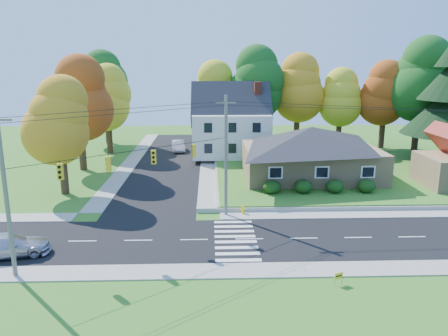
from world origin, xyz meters
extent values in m
plane|color=#3D7923|center=(0.00, 0.00, 0.00)|extent=(120.00, 120.00, 0.00)
cube|color=black|center=(0.00, 0.00, 0.01)|extent=(90.00, 8.00, 0.02)
cube|color=black|center=(-8.00, 26.00, 0.01)|extent=(8.00, 44.00, 0.02)
cube|color=#9C9A90|center=(0.00, 5.00, 0.04)|extent=(90.00, 2.00, 0.08)
cube|color=#9C9A90|center=(0.00, -5.00, 0.04)|extent=(90.00, 2.00, 0.08)
cube|color=#3D7923|center=(13.00, 21.00, 0.25)|extent=(30.00, 30.00, 0.50)
cube|color=tan|center=(8.00, 16.00, 2.10)|extent=(14.00, 10.00, 3.20)
pyramid|color=#26262B|center=(8.00, 16.00, 4.80)|extent=(14.60, 10.60, 2.20)
cube|color=silver|center=(0.00, 28.00, 3.30)|extent=(10.00, 8.00, 5.60)
pyramid|color=#26262B|center=(0.00, 28.00, 7.30)|extent=(10.40, 8.40, 2.40)
cube|color=brown|center=(3.50, 28.00, 5.30)|extent=(0.90, 0.90, 9.60)
ellipsoid|color=#163A10|center=(3.00, 9.80, 1.14)|extent=(1.70, 1.70, 1.27)
ellipsoid|color=#163A10|center=(6.00, 9.80, 1.14)|extent=(1.70, 1.70, 1.27)
ellipsoid|color=#163A10|center=(9.00, 9.80, 1.14)|extent=(1.70, 1.70, 1.27)
ellipsoid|color=#163A10|center=(12.00, 9.80, 1.14)|extent=(1.70, 1.70, 1.27)
cylinder|color=#666059|center=(-14.50, -5.20, 5.00)|extent=(0.26, 0.26, 10.00)
cylinder|color=#666059|center=(-1.50, 5.20, 5.00)|extent=(0.26, 0.26, 10.00)
cube|color=#666059|center=(-1.50, 5.20, 9.40)|extent=(1.60, 0.12, 0.12)
cube|color=gold|center=(-12.00, -3.20, 5.95)|extent=(0.34, 0.26, 1.00)
cube|color=gold|center=(-9.50, -1.20, 5.95)|extent=(0.26, 0.34, 1.00)
cube|color=gold|center=(-6.80, 0.95, 5.95)|extent=(0.34, 0.26, 1.00)
cube|color=gold|center=(-4.00, 3.20, 5.95)|extent=(0.26, 0.34, 1.00)
cylinder|color=black|center=(-8.00, 0.00, 6.60)|extent=(13.02, 10.43, 0.04)
cylinder|color=#3F2A19|center=(-2.00, 34.00, 3.20)|extent=(0.80, 0.80, 5.40)
sphere|color=gold|center=(-2.00, 34.00, 7.10)|extent=(6.72, 6.72, 6.72)
sphere|color=gold|center=(-2.00, 34.00, 8.78)|extent=(5.91, 5.91, 5.91)
sphere|color=gold|center=(-2.00, 34.00, 10.46)|extent=(5.11, 5.11, 5.11)
cylinder|color=#3F2A19|center=(4.00, 33.00, 3.65)|extent=(0.86, 0.86, 6.30)
sphere|color=#1B561A|center=(4.00, 33.00, 8.20)|extent=(7.84, 7.84, 7.84)
sphere|color=#1B561A|center=(4.00, 33.00, 10.16)|extent=(6.90, 6.90, 6.90)
sphere|color=#1B561A|center=(4.00, 33.00, 12.12)|extent=(5.96, 5.96, 5.96)
cylinder|color=#3F2A19|center=(10.00, 34.00, 3.43)|extent=(0.83, 0.83, 5.85)
sphere|color=orange|center=(10.00, 34.00, 7.65)|extent=(7.28, 7.28, 7.28)
sphere|color=orange|center=(10.00, 34.00, 9.47)|extent=(6.41, 6.41, 6.41)
sphere|color=orange|center=(10.00, 34.00, 11.29)|extent=(5.53, 5.53, 5.53)
cylinder|color=#3F2A19|center=(16.00, 33.00, 2.98)|extent=(0.77, 0.77, 4.95)
sphere|color=gold|center=(16.00, 33.00, 6.55)|extent=(6.16, 6.16, 6.16)
sphere|color=gold|center=(16.00, 33.00, 8.09)|extent=(5.42, 5.42, 5.42)
sphere|color=gold|center=(16.00, 33.00, 9.63)|extent=(4.68, 4.68, 4.68)
cylinder|color=#3F2A19|center=(22.00, 32.00, 3.20)|extent=(0.80, 0.80, 5.40)
sphere|color=#9C4213|center=(22.00, 32.00, 7.10)|extent=(6.72, 6.72, 6.72)
sphere|color=#9C4213|center=(22.00, 32.00, 8.78)|extent=(5.91, 5.91, 5.91)
sphere|color=#9C4213|center=(22.00, 32.00, 10.46)|extent=(5.11, 5.11, 5.11)
cylinder|color=#3F2A19|center=(26.00, 30.00, 3.88)|extent=(0.89, 0.89, 6.75)
sphere|color=#1B561A|center=(26.00, 30.00, 8.75)|extent=(8.40, 8.40, 8.40)
sphere|color=#1B561A|center=(26.00, 30.00, 10.85)|extent=(7.39, 7.39, 7.39)
sphere|color=#1B561A|center=(26.00, 30.00, 12.95)|extent=(6.38, 6.38, 6.38)
cylinder|color=#3F2A19|center=(-17.00, 12.00, 2.48)|extent=(0.77, 0.77, 4.95)
sphere|color=orange|center=(-17.00, 12.00, 6.05)|extent=(6.16, 6.16, 6.16)
sphere|color=orange|center=(-17.00, 12.00, 7.59)|extent=(5.42, 5.42, 5.42)
sphere|color=orange|center=(-17.00, 12.00, 9.13)|extent=(4.68, 4.68, 4.68)
cylinder|color=#3F2A19|center=(-18.00, 22.00, 2.93)|extent=(0.83, 0.83, 5.85)
sphere|color=#9C4213|center=(-18.00, 22.00, 7.15)|extent=(7.28, 7.28, 7.28)
sphere|color=#9C4213|center=(-18.00, 22.00, 8.97)|extent=(6.41, 6.41, 6.41)
sphere|color=#9C4213|center=(-18.00, 22.00, 10.79)|extent=(5.53, 5.53, 5.53)
cylinder|color=#3F2A19|center=(-17.00, 32.00, 2.70)|extent=(0.80, 0.80, 5.40)
sphere|color=gold|center=(-17.00, 32.00, 6.60)|extent=(6.72, 6.72, 6.72)
sphere|color=gold|center=(-17.00, 32.00, 8.28)|extent=(5.91, 5.91, 5.91)
sphere|color=gold|center=(-17.00, 32.00, 9.96)|extent=(5.11, 5.11, 5.11)
cylinder|color=#3F2A19|center=(-19.00, 40.00, 3.15)|extent=(0.86, 0.86, 6.30)
sphere|color=#1B561A|center=(-19.00, 40.00, 7.70)|extent=(7.84, 7.84, 7.84)
sphere|color=#1B561A|center=(-19.00, 40.00, 9.66)|extent=(6.90, 6.90, 6.90)
sphere|color=#1B561A|center=(-19.00, 40.00, 11.62)|extent=(5.96, 5.96, 5.96)
imported|color=#ABACBE|center=(-16.10, -2.34, 0.77)|extent=(5.56, 3.37, 1.51)
imported|color=#ADACC1|center=(-7.39, 33.02, 0.78)|extent=(2.30, 4.80, 1.52)
cylinder|color=#FFF900|center=(-0.05, 5.44, 0.05)|extent=(0.34, 0.34, 0.10)
cylinder|color=#FFF900|center=(-0.05, 5.44, 0.33)|extent=(0.23, 0.23, 0.52)
sphere|color=#FFF900|center=(-0.05, 5.44, 0.65)|extent=(0.25, 0.25, 0.25)
cylinder|color=#FFF900|center=(-0.05, 5.44, 0.43)|extent=(0.44, 0.28, 0.11)
cylinder|color=black|center=(4.34, -6.81, 0.24)|extent=(0.02, 0.02, 0.49)
cylinder|color=black|center=(4.77, -6.81, 0.24)|extent=(0.02, 0.02, 0.49)
cube|color=yellow|center=(4.55, -6.81, 0.53)|extent=(0.54, 0.27, 0.39)
camera|label=1|loc=(-2.80, -29.50, 12.41)|focal=35.00mm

